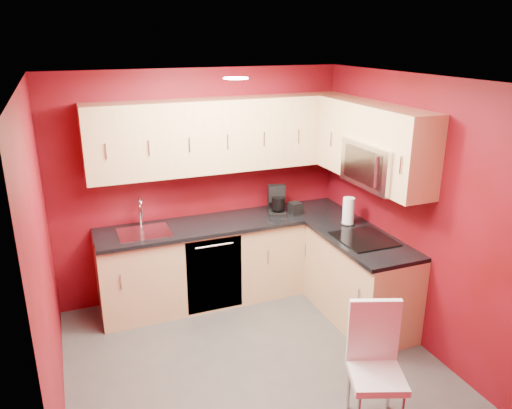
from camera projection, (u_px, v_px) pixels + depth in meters
floor at (250, 359)px, 4.57m from camera, size 3.20×3.20×0.00m
ceiling at (249, 79)px, 3.76m from camera, size 3.20×3.20×0.00m
wall_back at (201, 185)px, 5.49m from camera, size 3.20×0.00×3.20m
wall_front at (343, 325)px, 2.85m from camera, size 3.20×0.00×3.20m
wall_left at (44, 263)px, 3.61m from camera, size 0.00×3.00×3.00m
wall_right at (407, 209)px, 4.73m from camera, size 0.00×3.00×3.00m
base_cabinets_back at (228, 260)px, 5.56m from camera, size 2.80×0.60×0.87m
base_cabinets_right at (360, 280)px, 5.11m from camera, size 0.60×1.30×0.87m
countertop_back at (228, 223)px, 5.40m from camera, size 2.80×0.63×0.04m
countertop_right at (362, 240)px, 4.94m from camera, size 0.63×1.27×0.04m
upper_cabinets_back at (222, 135)px, 5.22m from camera, size 2.80×0.35×0.75m
upper_cabinets_right at (370, 136)px, 4.85m from camera, size 0.35×1.55×0.75m
microwave at (380, 164)px, 4.70m from camera, size 0.42×0.76×0.42m
cooktop at (364, 239)px, 4.90m from camera, size 0.50×0.55×0.01m
sink at (144, 229)px, 5.08m from camera, size 0.52×0.42×0.35m
dishwasher_front at (214, 275)px, 5.22m from camera, size 0.60×0.02×0.82m
downlight at (236, 78)px, 4.03m from camera, size 0.20×0.20×0.01m
coffee_maker at (277, 200)px, 5.57m from camera, size 0.25×0.29×0.31m
napkin_holder at (295, 208)px, 5.58m from camera, size 0.14×0.14×0.13m
paper_towel at (349, 211)px, 5.26m from camera, size 0.21×0.21×0.29m
dining_chair at (377, 370)px, 3.66m from camera, size 0.51×0.52×0.97m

